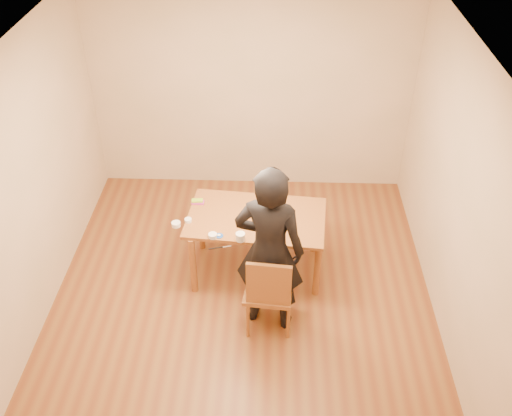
{
  "coord_description": "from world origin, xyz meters",
  "views": [
    {
      "loc": [
        0.3,
        -4.26,
        4.41
      ],
      "look_at": [
        0.13,
        0.43,
        0.9
      ],
      "focal_mm": 40.0,
      "sensor_mm": 36.0,
      "label": 1
    }
  ],
  "objects_px": {
    "dining_chair": "(269,290)",
    "dining_table": "(256,218)",
    "person": "(269,251)",
    "cake_plate": "(267,212)",
    "cake": "(267,208)"
  },
  "relations": [
    {
      "from": "person",
      "to": "cake_plate",
      "type": "bearing_deg",
      "value": -75.05
    },
    {
      "from": "cake_plate",
      "to": "person",
      "type": "relative_size",
      "value": 0.14
    },
    {
      "from": "dining_chair",
      "to": "cake",
      "type": "xyz_separation_m",
      "value": [
        -0.04,
        0.85,
        0.36
      ]
    },
    {
      "from": "cake",
      "to": "dining_table",
      "type": "bearing_deg",
      "value": -146.15
    },
    {
      "from": "dining_chair",
      "to": "person",
      "type": "relative_size",
      "value": 0.25
    },
    {
      "from": "cake_plate",
      "to": "cake",
      "type": "height_order",
      "value": "cake"
    },
    {
      "from": "dining_chair",
      "to": "dining_table",
      "type": "bearing_deg",
      "value": 106.42
    },
    {
      "from": "dining_table",
      "to": "cake_plate",
      "type": "relative_size",
      "value": 5.59
    },
    {
      "from": "dining_chair",
      "to": "person",
      "type": "height_order",
      "value": "person"
    },
    {
      "from": "dining_table",
      "to": "person",
      "type": "distance_m",
      "value": 0.77
    },
    {
      "from": "cake_plate",
      "to": "cake",
      "type": "distance_m",
      "value": 0.05
    },
    {
      "from": "cake",
      "to": "cake_plate",
      "type": "bearing_deg",
      "value": 0.0
    },
    {
      "from": "dining_chair",
      "to": "cake_plate",
      "type": "xyz_separation_m",
      "value": [
        -0.04,
        0.85,
        0.31
      ]
    },
    {
      "from": "dining_table",
      "to": "cake_plate",
      "type": "xyz_separation_m",
      "value": [
        0.11,
        0.07,
        0.03
      ]
    },
    {
      "from": "person",
      "to": "dining_table",
      "type": "bearing_deg",
      "value": -66.23
    }
  ]
}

